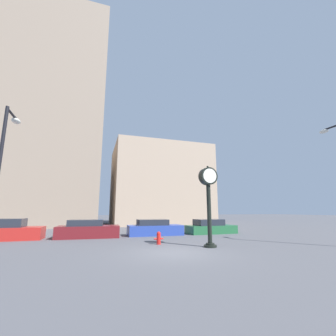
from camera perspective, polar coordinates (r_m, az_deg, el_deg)
The scene contains 10 objects.
ground_plane at distance 11.69m, azimuth 1.37°, elevation -20.67°, with size 200.00×200.00×0.00m, color #515156.
building_tall_tower at distance 38.03m, azimuth -27.21°, elevation 11.45°, with size 14.24×12.00×31.26m.
building_storefront_row at distance 36.40m, azimuth -2.40°, elevation -4.54°, with size 14.41×12.00×11.93m.
street_clock at distance 13.41m, azimuth 10.23°, elevation -6.04°, with size 1.03×0.73×4.65m.
car_red at distance 19.75m, azimuth -35.95°, elevation -12.84°, with size 4.63×1.82×1.46m.
car_maroon at distance 18.66m, azimuth -19.66°, elevation -14.59°, with size 4.62×2.13×1.34m.
car_blue at distance 19.47m, azimuth -3.46°, elevation -15.06°, with size 4.53×2.01×1.29m.
car_green at distance 21.24m, azimuth 10.70°, elevation -14.61°, with size 4.42×2.03×1.25m.
fire_hydrant_near at distance 14.30m, azimuth -2.39°, elevation -17.29°, with size 0.57×0.25×0.75m.
street_lamp_left at distance 12.02m, azimuth -36.22°, elevation 2.28°, with size 0.36×1.57×6.47m.
Camera 1 is at (-3.78, -10.87, 2.00)m, focal length 24.00 mm.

